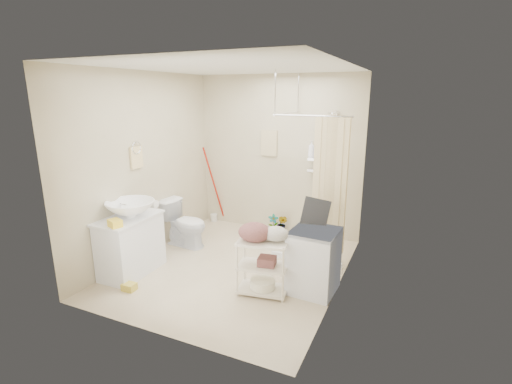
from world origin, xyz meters
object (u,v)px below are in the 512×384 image
vanity (131,245)px  toilet (185,223)px  washing_machine (314,261)px  laundry_rack (263,262)px

vanity → toilet: vanity is taller
vanity → washing_machine: bearing=12.0°
toilet → washing_machine: washing_machine is taller
toilet → laundry_rack: (1.66, -0.83, 0.04)m
vanity → washing_machine: 2.36m
washing_machine → laundry_rack: 0.61m
toilet → laundry_rack: bearing=-111.4°
vanity → washing_machine: (2.30, 0.53, -0.00)m
washing_machine → toilet: bearing=169.8°
vanity → toilet: (0.12, 1.05, -0.02)m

